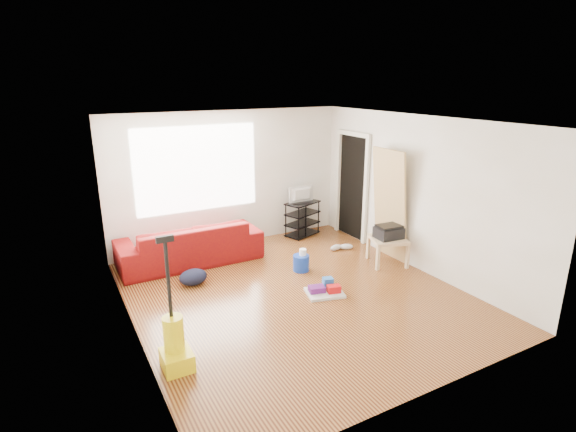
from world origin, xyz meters
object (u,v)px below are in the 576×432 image
tv_stand (302,218)px  side_table (388,242)px  bucket (301,270)px  cleaning_tray (325,290)px  sofa (191,262)px  backpack (194,284)px  vacuum (175,344)px

tv_stand → side_table: size_ratio=1.07×
bucket → cleaning_tray: cleaning_tray is taller
side_table → cleaning_tray: side_table is taller
sofa → side_table: bearing=150.1°
sofa → backpack: 0.91m
sofa → backpack: sofa is taller
vacuum → tv_stand: bearing=42.6°
tv_stand → side_table: bearing=-94.3°
cleaning_tray → vacuum: bearing=-164.0°
side_table → backpack: bearing=165.8°
cleaning_tray → backpack: 2.02m
sofa → vacuum: size_ratio=1.58×
sofa → backpack: (-0.23, -0.88, 0.00)m
bucket → side_table: bearing=-17.2°
bucket → backpack: (-1.71, 0.35, 0.00)m
cleaning_tray → vacuum: 2.50m
tv_stand → backpack: bearing=-175.9°
side_table → cleaning_tray: (-1.56, -0.44, -0.33)m
backpack → side_table: bearing=-22.2°
sofa → bucket: size_ratio=8.99×
tv_stand → bucket: bearing=-140.8°
sofa → tv_stand: tv_stand is taller
sofa → bucket: sofa is taller
bucket → vacuum: size_ratio=0.18×
bucket → tv_stand: bearing=58.8°
sofa → tv_stand: 2.43m
bucket → cleaning_tray: size_ratio=0.43×
tv_stand → cleaning_tray: tv_stand is taller
tv_stand → vacuum: bearing=-157.7°
sofa → tv_stand: size_ratio=3.07×
bucket → vacuum: (-2.51, -1.57, 0.28)m
tv_stand → side_table: (0.53, -1.95, 0.03)m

